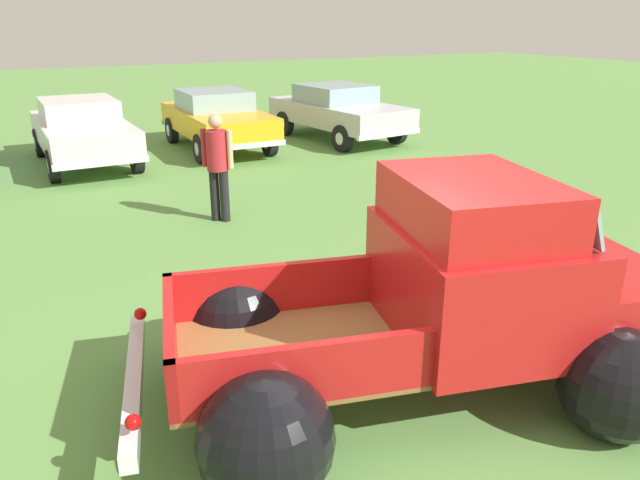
# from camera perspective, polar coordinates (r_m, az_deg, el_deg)

# --- Properties ---
(ground_plane) EXTENTS (80.00, 80.00, 0.00)m
(ground_plane) POSITION_cam_1_polar(r_m,az_deg,el_deg) (5.59, 7.61, -13.89)
(ground_plane) COLOR #609347
(vintage_pickup_truck) EXTENTS (4.95, 3.59, 1.96)m
(vintage_pickup_truck) POSITION_cam_1_polar(r_m,az_deg,el_deg) (5.35, 11.88, -6.44)
(vintage_pickup_truck) COLOR black
(vintage_pickup_truck) RESTS_ON ground
(show_car_1) EXTENTS (1.89, 4.31, 1.43)m
(show_car_1) POSITION_cam_1_polar(r_m,az_deg,el_deg) (14.60, -21.56, 9.71)
(show_car_1) COLOR black
(show_car_1) RESTS_ON ground
(show_car_2) EXTENTS (1.94, 4.19, 1.43)m
(show_car_2) POSITION_cam_1_polar(r_m,az_deg,el_deg) (15.46, -9.74, 11.34)
(show_car_2) COLOR black
(show_car_2) RESTS_ON ground
(show_car_3) EXTENTS (2.39, 4.44, 1.43)m
(show_car_3) POSITION_cam_1_polar(r_m,az_deg,el_deg) (16.52, 1.72, 12.19)
(show_car_3) COLOR black
(show_car_3) RESTS_ON ground
(spectator_0) EXTENTS (0.48, 0.48, 1.73)m
(spectator_0) POSITION_cam_1_polar(r_m,az_deg,el_deg) (9.75, -9.66, 7.37)
(spectator_0) COLOR black
(spectator_0) RESTS_ON ground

